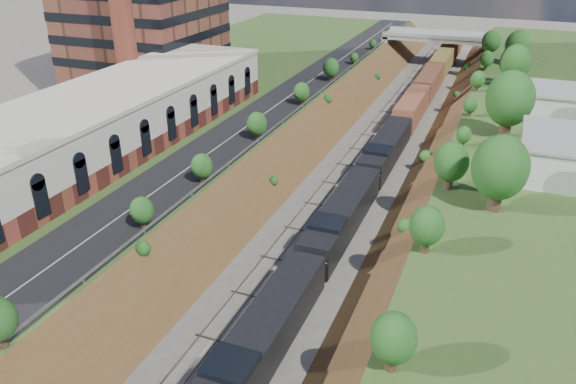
# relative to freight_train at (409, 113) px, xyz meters

# --- Properties ---
(platform_left) EXTENTS (44.00, 180.00, 5.00)m
(platform_left) POSITION_rel_freight_train_xyz_m (-35.60, -14.79, -0.18)
(platform_left) COLOR #385B25
(platform_left) RESTS_ON ground
(embankment_left) EXTENTS (10.00, 180.00, 10.00)m
(embankment_left) POSITION_rel_freight_train_xyz_m (-13.60, -14.79, -2.68)
(embankment_left) COLOR brown
(embankment_left) RESTS_ON ground
(embankment_right) EXTENTS (10.00, 180.00, 10.00)m
(embankment_right) POSITION_rel_freight_train_xyz_m (8.40, -14.79, -2.68)
(embankment_right) COLOR brown
(embankment_right) RESTS_ON ground
(rail_left_track) EXTENTS (1.58, 180.00, 0.18)m
(rail_left_track) POSITION_rel_freight_train_xyz_m (-5.20, -14.79, -2.59)
(rail_left_track) COLOR gray
(rail_left_track) RESTS_ON ground
(rail_right_track) EXTENTS (1.58, 180.00, 0.18)m
(rail_right_track) POSITION_rel_freight_train_xyz_m (-0.00, -14.79, -2.59)
(rail_right_track) COLOR gray
(rail_right_track) RESTS_ON ground
(road) EXTENTS (8.00, 180.00, 0.10)m
(road) POSITION_rel_freight_train_xyz_m (-18.10, -14.79, 2.37)
(road) COLOR black
(road) RESTS_ON platform_left
(guardrail) EXTENTS (0.10, 171.00, 0.70)m
(guardrail) POSITION_rel_freight_train_xyz_m (-14.00, -14.99, 2.87)
(guardrail) COLOR #99999E
(guardrail) RESTS_ON platform_left
(commercial_building) EXTENTS (14.30, 62.30, 7.00)m
(commercial_building) POSITION_rel_freight_train_xyz_m (-30.60, -36.79, 5.82)
(commercial_building) COLOR brown
(commercial_building) RESTS_ON platform_left
(overpass) EXTENTS (24.50, 8.30, 7.40)m
(overpass) POSITION_rel_freight_train_xyz_m (-2.60, 47.21, 2.23)
(overpass) COLOR gray
(overpass) RESTS_ON ground
(white_building_near) EXTENTS (9.00, 12.00, 4.00)m
(white_building_near) POSITION_rel_freight_train_xyz_m (20.90, -22.79, 4.32)
(white_building_near) COLOR silver
(white_building_near) RESTS_ON platform_right
(white_building_far) EXTENTS (8.00, 10.00, 3.60)m
(white_building_far) POSITION_rel_freight_train_xyz_m (20.40, -0.79, 4.12)
(white_building_far) COLOR silver
(white_building_far) RESTS_ON platform_right
(tree_right_large) EXTENTS (5.25, 5.25, 7.61)m
(tree_right_large) POSITION_rel_freight_train_xyz_m (14.40, -34.79, 6.70)
(tree_right_large) COLOR #473323
(tree_right_large) RESTS_ON platform_right
(tree_left_crest) EXTENTS (2.45, 2.45, 3.55)m
(tree_left_crest) POSITION_rel_freight_train_xyz_m (-14.40, -54.79, 4.36)
(tree_left_crest) COLOR #473323
(tree_left_crest) RESTS_ON platform_left
(freight_train) EXTENTS (3.22, 129.46, 4.77)m
(freight_train) POSITION_rel_freight_train_xyz_m (0.00, 0.00, 0.00)
(freight_train) COLOR black
(freight_train) RESTS_ON ground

